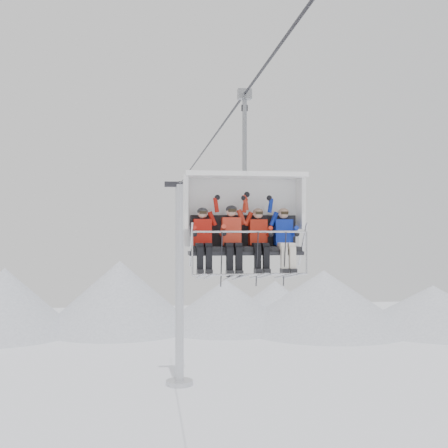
{
  "coord_description": "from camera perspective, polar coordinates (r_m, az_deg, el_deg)",
  "views": [
    {
      "loc": [
        -2.07,
        -15.28,
        10.4
      ],
      "look_at": [
        0.0,
        0.0,
        10.51
      ],
      "focal_mm": 45.0,
      "sensor_mm": 36.0,
      "label": 1
    }
  ],
  "objects": [
    {
      "name": "haul_cable",
      "position": [
        15.69,
        0.0,
        10.25
      ],
      "size": [
        0.06,
        50.0,
        0.06
      ],
      "primitive_type": "cylinder",
      "rotation": [
        1.57,
        0.0,
        0.0
      ],
      "color": "#2A2A2E",
      "rests_on": "lift_tower_left"
    },
    {
      "name": "ridgeline",
      "position": [
        57.83,
        -7.23,
        -7.92
      ],
      "size": [
        72.0,
        21.0,
        7.0
      ],
      "color": "silver",
      "rests_on": "ground"
    },
    {
      "name": "skier_far_left",
      "position": [
        11.83,
        -2.15,
        -1.45
      ],
      "size": [
        0.38,
        1.69,
        1.53
      ],
      "color": "#B3170D",
      "rests_on": "chairlift_carrier"
    },
    {
      "name": "lift_tower_right",
      "position": [
        37.62,
        -4.54,
        -7.46
      ],
      "size": [
        2.0,
        1.8,
        13.48
      ],
      "color": "#B9BBC1",
      "rests_on": "ground"
    },
    {
      "name": "skier_center_left",
      "position": [
        11.91,
        0.82,
        -1.33
      ],
      "size": [
        0.4,
        1.69,
        1.61
      ],
      "color": "red",
      "rests_on": "chairlift_carrier"
    },
    {
      "name": "skier_far_right",
      "position": [
        12.13,
        6.17,
        -1.43
      ],
      "size": [
        0.38,
        1.69,
        1.53
      ],
      "color": "#0F279F",
      "rests_on": "chairlift_carrier"
    },
    {
      "name": "chairlift_carrier",
      "position": [
        12.27,
        2.0,
        1.1
      ],
      "size": [
        2.59,
        1.17,
        3.98
      ],
      "color": "black",
      "rests_on": "haul_cable"
    },
    {
      "name": "skier_center_right",
      "position": [
        12.0,
        3.57,
        -1.45
      ],
      "size": [
        0.38,
        1.69,
        1.52
      ],
      "color": "#A82111",
      "rests_on": "chairlift_carrier"
    }
  ]
}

